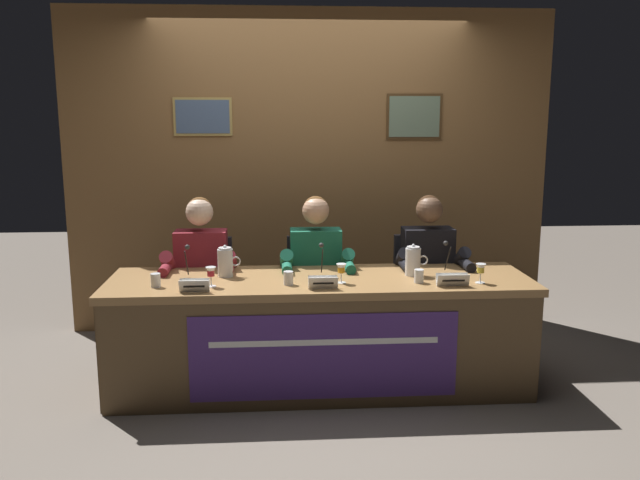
{
  "coord_description": "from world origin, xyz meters",
  "views": [
    {
      "loc": [
        -0.28,
        -4.08,
        1.77
      ],
      "look_at": [
        0.0,
        0.0,
        0.98
      ],
      "focal_mm": 36.67,
      "sensor_mm": 36.0,
      "label": 1
    }
  ],
  "objects_px": {
    "nameplate_left": "(194,286)",
    "water_pitcher_right_side": "(413,261)",
    "water_cup_center": "(288,279)",
    "microphone_center": "(322,267)",
    "chair_right": "(422,297)",
    "panelist_right": "(430,268)",
    "nameplate_right": "(453,280)",
    "water_cup_left": "(156,281)",
    "water_pitcher_left_side": "(225,262)",
    "microphone_left": "(186,269)",
    "panelist_left": "(200,271)",
    "nameplate_center": "(323,283)",
    "microphone_right": "(448,265)",
    "chair_left": "(205,302)",
    "juice_glass_right": "(481,270)",
    "panelist_center": "(316,270)",
    "juice_glass_center": "(341,270)",
    "chair_center": "(315,299)",
    "conference_table": "(321,319)",
    "juice_glass_left": "(211,273)",
    "water_cup_right": "(419,277)"
  },
  "relations": [
    {
      "from": "water_cup_left",
      "to": "microphone_right",
      "type": "height_order",
      "value": "microphone_right"
    },
    {
      "from": "chair_left",
      "to": "juice_glass_center",
      "type": "height_order",
      "value": "chair_left"
    },
    {
      "from": "water_cup_center",
      "to": "microphone_center",
      "type": "distance_m",
      "value": 0.27
    },
    {
      "from": "juice_glass_right",
      "to": "juice_glass_center",
      "type": "bearing_deg",
      "value": 176.15
    },
    {
      "from": "chair_right",
      "to": "nameplate_left",
      "type": "bearing_deg",
      "value": -151.4
    },
    {
      "from": "water_cup_right",
      "to": "microphone_center",
      "type": "bearing_deg",
      "value": 165.28
    },
    {
      "from": "juice_glass_center",
      "to": "panelist_right",
      "type": "bearing_deg",
      "value": 36.61
    },
    {
      "from": "juice_glass_center",
      "to": "microphone_right",
      "type": "bearing_deg",
      "value": 11.42
    },
    {
      "from": "chair_center",
      "to": "panelist_right",
      "type": "distance_m",
      "value": 0.88
    },
    {
      "from": "panelist_right",
      "to": "microphone_right",
      "type": "relative_size",
      "value": 5.6
    },
    {
      "from": "juice_glass_right",
      "to": "juice_glass_left",
      "type": "bearing_deg",
      "value": 179.08
    },
    {
      "from": "chair_right",
      "to": "water_pitcher_left_side",
      "type": "xyz_separation_m",
      "value": [
        -1.42,
        -0.48,
        0.4
      ]
    },
    {
      "from": "water_cup_left",
      "to": "water_pitcher_left_side",
      "type": "xyz_separation_m",
      "value": [
        0.41,
        0.24,
        0.06
      ]
    },
    {
      "from": "water_pitcher_left_side",
      "to": "water_pitcher_right_side",
      "type": "height_order",
      "value": "same"
    },
    {
      "from": "chair_center",
      "to": "panelist_center",
      "type": "distance_m",
      "value": 0.34
    },
    {
      "from": "panelist_center",
      "to": "nameplate_right",
      "type": "distance_m",
      "value": 1.02
    },
    {
      "from": "panelist_right",
      "to": "juice_glass_right",
      "type": "xyz_separation_m",
      "value": [
        0.19,
        -0.57,
        0.12
      ]
    },
    {
      "from": "nameplate_left",
      "to": "water_pitcher_right_side",
      "type": "xyz_separation_m",
      "value": [
        1.38,
        0.32,
        0.05
      ]
    },
    {
      "from": "chair_left",
      "to": "water_pitcher_right_side",
      "type": "distance_m",
      "value": 1.57
    },
    {
      "from": "chair_center",
      "to": "juice_glass_center",
      "type": "height_order",
      "value": "chair_center"
    },
    {
      "from": "nameplate_center",
      "to": "microphone_right",
      "type": "xyz_separation_m",
      "value": [
        0.84,
        0.28,
        0.03
      ]
    },
    {
      "from": "nameplate_right",
      "to": "water_cup_left",
      "type": "bearing_deg",
      "value": 176.73
    },
    {
      "from": "panelist_left",
      "to": "water_cup_left",
      "type": "bearing_deg",
      "value": -111.9
    },
    {
      "from": "panelist_left",
      "to": "chair_center",
      "type": "height_order",
      "value": "panelist_left"
    },
    {
      "from": "conference_table",
      "to": "microphone_right",
      "type": "relative_size",
      "value": 12.59
    },
    {
      "from": "microphone_center",
      "to": "chair_center",
      "type": "bearing_deg",
      "value": 91.44
    },
    {
      "from": "microphone_center",
      "to": "panelist_left",
      "type": "bearing_deg",
      "value": 155.53
    },
    {
      "from": "chair_left",
      "to": "panelist_center",
      "type": "height_order",
      "value": "panelist_center"
    },
    {
      "from": "panelist_center",
      "to": "panelist_left",
      "type": "bearing_deg",
      "value": 180.0
    },
    {
      "from": "microphone_left",
      "to": "juice_glass_center",
      "type": "height_order",
      "value": "microphone_left"
    },
    {
      "from": "chair_center",
      "to": "water_pitcher_right_side",
      "type": "bearing_deg",
      "value": -41.06
    },
    {
      "from": "water_cup_left",
      "to": "water_cup_center",
      "type": "height_order",
      "value": "same"
    },
    {
      "from": "panelist_left",
      "to": "nameplate_center",
      "type": "relative_size",
      "value": 6.81
    },
    {
      "from": "chair_center",
      "to": "panelist_center",
      "type": "relative_size",
      "value": 0.73
    },
    {
      "from": "panelist_left",
      "to": "chair_center",
      "type": "xyz_separation_m",
      "value": [
        0.81,
        0.2,
        -0.28
      ]
    },
    {
      "from": "conference_table",
      "to": "water_cup_center",
      "type": "xyz_separation_m",
      "value": [
        -0.21,
        -0.05,
        0.28
      ]
    },
    {
      "from": "nameplate_center",
      "to": "panelist_right",
      "type": "height_order",
      "value": "panelist_right"
    },
    {
      "from": "panelist_right",
      "to": "juice_glass_right",
      "type": "relative_size",
      "value": 9.77
    },
    {
      "from": "nameplate_center",
      "to": "juice_glass_center",
      "type": "relative_size",
      "value": 1.43
    },
    {
      "from": "microphone_left",
      "to": "microphone_center",
      "type": "relative_size",
      "value": 1.0
    },
    {
      "from": "water_pitcher_left_side",
      "to": "microphone_left",
      "type": "bearing_deg",
      "value": -158.65
    },
    {
      "from": "panelist_left",
      "to": "microphone_right",
      "type": "height_order",
      "value": "panelist_left"
    },
    {
      "from": "water_cup_left",
      "to": "juice_glass_right",
      "type": "distance_m",
      "value": 2.01
    },
    {
      "from": "nameplate_right",
      "to": "nameplate_center",
      "type": "bearing_deg",
      "value": -179.29
    },
    {
      "from": "water_cup_left",
      "to": "water_pitcher_right_side",
      "type": "relative_size",
      "value": 0.4
    },
    {
      "from": "microphone_left",
      "to": "panelist_center",
      "type": "height_order",
      "value": "panelist_center"
    },
    {
      "from": "panelist_center",
      "to": "water_pitcher_left_side",
      "type": "bearing_deg",
      "value": -155.17
    },
    {
      "from": "microphone_left",
      "to": "water_cup_right",
      "type": "xyz_separation_m",
      "value": [
        1.46,
        -0.15,
        -0.04
      ]
    },
    {
      "from": "chair_right",
      "to": "panelist_right",
      "type": "distance_m",
      "value": 0.34
    },
    {
      "from": "panelist_center",
      "to": "panelist_right",
      "type": "height_order",
      "value": "same"
    }
  ]
}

